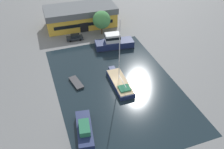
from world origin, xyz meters
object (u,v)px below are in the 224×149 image
object	(u,v)px
cabin_boat	(85,130)
parked_car	(75,37)
quay_tree_near_building	(102,20)
small_dinghy	(76,83)
motor_cruiser	(114,42)
warehouse_building	(81,16)
sailboat_moored	(120,82)

from	to	relation	value
cabin_boat	parked_car	bearing A→B (deg)	89.19
quay_tree_near_building	small_dinghy	xyz separation A→B (m)	(-12.02, -19.40, -4.12)
parked_car	cabin_boat	xyz separation A→B (m)	(-5.65, -32.33, 0.12)
quay_tree_near_building	motor_cruiser	distance (m)	8.49
motor_cruiser	quay_tree_near_building	bearing A→B (deg)	11.96
warehouse_building	parked_car	size ratio (longest dim) A/B	4.63
parked_car	cabin_boat	size ratio (longest dim) A/B	0.54
motor_cruiser	small_dinghy	xyz separation A→B (m)	(-12.74, -11.47, -1.19)
quay_tree_near_building	parked_car	size ratio (longest dim) A/B	1.50
cabin_boat	quay_tree_near_building	bearing A→B (deg)	76.62
parked_car	small_dinghy	bearing A→B (deg)	172.21
warehouse_building	parked_car	world-z (taller)	warehouse_building
warehouse_building	parked_car	xyz separation A→B (m)	(-3.81, -8.26, -2.12)
parked_car	sailboat_moored	world-z (taller)	sailboat_moored
parked_car	sailboat_moored	distance (m)	22.62
warehouse_building	motor_cruiser	xyz separation A→B (m)	(4.95, -15.44, -1.48)
quay_tree_near_building	parked_car	world-z (taller)	quay_tree_near_building
sailboat_moored	motor_cruiser	world-z (taller)	sailboat_moored
parked_car	warehouse_building	bearing A→B (deg)	-20.50
quay_tree_near_building	cabin_boat	size ratio (longest dim) A/B	0.82
parked_car	small_dinghy	size ratio (longest dim) A/B	0.94
quay_tree_near_building	sailboat_moored	distance (m)	23.42
quay_tree_near_building	motor_cruiser	xyz separation A→B (m)	(0.72, -7.93, -2.93)
small_dinghy	parked_car	bearing A→B (deg)	66.89
small_dinghy	cabin_boat	xyz separation A→B (m)	(-1.67, -13.67, 0.68)
small_dinghy	motor_cruiser	bearing A→B (deg)	30.94
parked_car	small_dinghy	xyz separation A→B (m)	(-3.98, -18.66, -0.56)
warehouse_building	sailboat_moored	world-z (taller)	sailboat_moored
warehouse_building	small_dinghy	xyz separation A→B (m)	(-7.79, -26.91, -2.67)
quay_tree_near_building	motor_cruiser	bearing A→B (deg)	-84.80
quay_tree_near_building	motor_cruiser	size ratio (longest dim) A/B	0.66
parked_car	cabin_boat	bearing A→B (deg)	174.34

